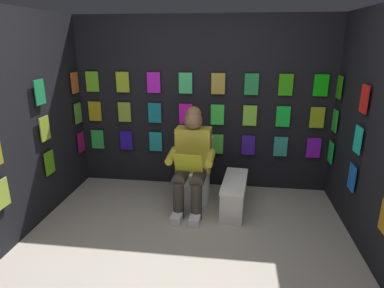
% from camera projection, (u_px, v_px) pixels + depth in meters
% --- Properties ---
extents(ground_plane, '(30.00, 30.00, 0.00)m').
position_uv_depth(ground_plane, '(177.00, 280.00, 2.73)').
color(ground_plane, '#B2A899').
extents(display_wall_back, '(3.37, 0.14, 2.21)m').
position_uv_depth(display_wall_back, '(202.00, 104.00, 4.27)').
color(display_wall_back, black).
rests_on(display_wall_back, ground).
extents(display_wall_left, '(0.14, 1.93, 2.21)m').
position_uv_depth(display_wall_left, '(369.00, 129.00, 3.11)').
color(display_wall_left, black).
rests_on(display_wall_left, ground).
extents(display_wall_right, '(0.14, 1.93, 2.21)m').
position_uv_depth(display_wall_right, '(36.00, 118.00, 3.52)').
color(display_wall_right, black).
rests_on(display_wall_right, ground).
extents(toilet, '(0.41, 0.56, 0.77)m').
position_uv_depth(toilet, '(195.00, 174.00, 4.04)').
color(toilet, white).
rests_on(toilet, ground).
extents(person_reading, '(0.54, 0.70, 1.19)m').
position_uv_depth(person_reading, '(192.00, 160.00, 3.74)').
color(person_reading, gold).
rests_on(person_reading, ground).
extents(comic_longbox_near, '(0.33, 0.77, 0.37)m').
position_uv_depth(comic_longbox_near, '(234.00, 195.00, 3.82)').
color(comic_longbox_near, white).
rests_on(comic_longbox_near, ground).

